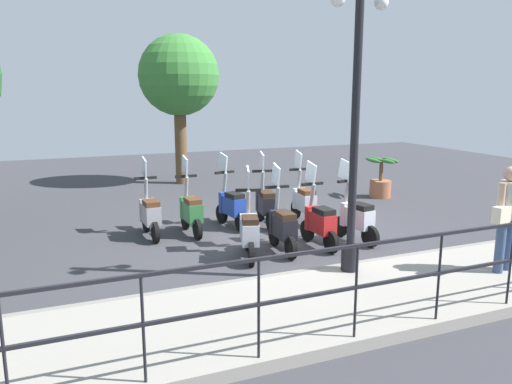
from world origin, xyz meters
The scene contains 16 objects.
ground_plane centered at (0.00, 0.00, 0.00)m, with size 28.00×28.00×0.00m, color #38383D.
promenade_walkway centered at (-3.15, 0.00, 0.07)m, with size 2.20×20.00×0.15m.
fence_railing centered at (-4.20, 0.00, 0.89)m, with size 0.04×16.03×1.07m.
lamp_post_near centered at (-2.40, 0.04, 2.09)m, with size 0.26×0.90×4.37m.
pedestrian_with_bag centered at (-3.31, -2.04, 1.08)m, with size 0.40×0.63×1.59m.
tree_distant centered at (6.42, 0.41, 3.21)m, with size 2.39×2.39×4.46m.
potted_palm centered at (2.37, -4.00, 0.45)m, with size 1.06×0.66×1.05m.
scooter_near_0 centered at (-0.79, -1.12, 0.48)m, with size 1.23×0.46×1.54m.
scooter_near_1 centered at (-0.82, -0.33, 0.48)m, with size 1.23×0.44×1.54m.
scooter_near_2 centered at (-0.83, 0.42, 0.48)m, with size 1.23×0.44×1.54m.
scooter_near_3 centered at (-0.90, 1.08, 0.48)m, with size 1.20×0.55×1.54m.
scooter_far_0 centered at (0.81, -0.86, 0.48)m, with size 1.23×0.44×1.54m.
scooter_far_1 centered at (0.91, 0.00, 0.48)m, with size 1.23×0.47×1.54m.
scooter_far_2 centered at (1.05, 0.71, 0.48)m, with size 1.23×0.47×1.54m.
scooter_far_3 centered at (0.88, 1.62, 0.48)m, with size 1.23×0.44×1.54m.
scooter_far_4 centered at (0.98, 2.40, 0.48)m, with size 1.23×0.44×1.54m.
Camera 1 is at (-8.48, 4.08, 2.82)m, focal length 35.00 mm.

